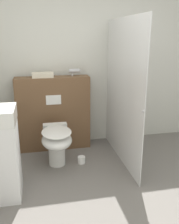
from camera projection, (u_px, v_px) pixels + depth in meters
ground_plane at (119, 213)px, 2.53m from camera, size 12.00×12.00×0.00m
wall_back at (84, 67)px, 3.95m from camera, size 8.00×0.06×2.50m
partition_panel at (54, 113)px, 3.86m from camera, size 1.11×0.27×1.13m
shower_glass at (122, 93)px, 3.38m from camera, size 0.04×1.50×1.95m
toilet at (57, 142)px, 3.35m from camera, size 0.40×0.60×0.53m
hair_drier at (75, 71)px, 3.76m from camera, size 0.19×0.06×0.11m
folded_towel at (43, 75)px, 3.63m from camera, size 0.31×0.18×0.07m
spare_toilet_roll at (81, 160)px, 3.51m from camera, size 0.10×0.10×0.10m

